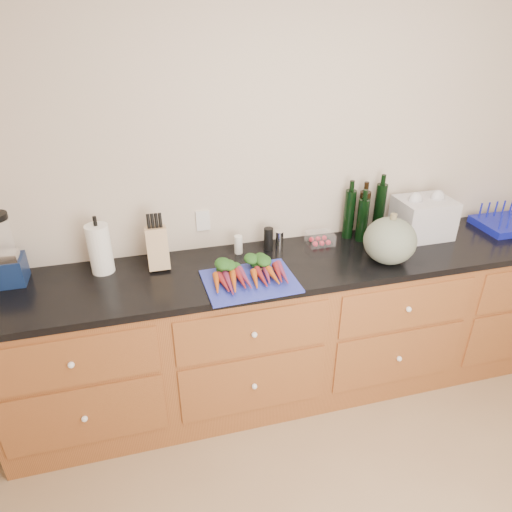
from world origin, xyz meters
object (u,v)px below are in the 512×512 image
object	(u,v)px
paper_towel	(100,249)
dish_rack	(508,222)
cutting_board	(250,281)
knife_block	(157,248)
carrots	(248,273)
blender_appliance	(5,254)
squash	(390,241)
tomato_box	(320,238)

from	to	relation	value
paper_towel	dish_rack	bearing A→B (deg)	-1.79
cutting_board	knife_block	world-z (taller)	knife_block
carrots	knife_block	size ratio (longest dim) A/B	1.71
blender_appliance	cutting_board	bearing A→B (deg)	-14.73
cutting_board	carrots	distance (m)	0.05
squash	dish_rack	size ratio (longest dim) A/B	0.78
carrots	dish_rack	xyz separation A→B (m)	(1.81, 0.20, 0.00)
knife_block	tomato_box	xyz separation A→B (m)	(0.97, 0.03, -0.08)
squash	blender_appliance	size ratio (longest dim) A/B	0.75
carrots	knife_block	world-z (taller)	knife_block
blender_appliance	knife_block	bearing A→B (deg)	-1.35
cutting_board	dish_rack	size ratio (longest dim) A/B	1.27
tomato_box	dish_rack	xyz separation A→B (m)	(1.28, -0.09, 0.00)
paper_towel	tomato_box	bearing A→B (deg)	0.45
cutting_board	paper_towel	world-z (taller)	paper_towel
carrots	knife_block	distance (m)	0.53
knife_block	dish_rack	size ratio (longest dim) A/B	0.61
dish_rack	blender_appliance	bearing A→B (deg)	178.52
squash	tomato_box	bearing A→B (deg)	133.07
squash	knife_block	distance (m)	1.29
tomato_box	blender_appliance	bearing A→B (deg)	-179.60
knife_block	squash	bearing A→B (deg)	-12.40
squash	paper_towel	bearing A→B (deg)	169.22
cutting_board	squash	world-z (taller)	squash
carrots	blender_appliance	bearing A→B (deg)	166.95
dish_rack	cutting_board	bearing A→B (deg)	-172.44
dish_rack	knife_block	bearing A→B (deg)	178.48
paper_towel	knife_block	bearing A→B (deg)	-3.81
cutting_board	carrots	xyz separation A→B (m)	(0.00, 0.04, 0.03)
paper_towel	knife_block	world-z (taller)	paper_towel
carrots	blender_appliance	distance (m)	1.25
squash	blender_appliance	world-z (taller)	blender_appliance
cutting_board	blender_appliance	world-z (taller)	blender_appliance
squash	dish_rack	world-z (taller)	squash
carrots	paper_towel	distance (m)	0.81
tomato_box	dish_rack	bearing A→B (deg)	-4.01
blender_appliance	tomato_box	size ratio (longest dim) A/B	2.49
carrots	squash	size ratio (longest dim) A/B	1.34
cutting_board	carrots	world-z (taller)	carrots
carrots	cutting_board	bearing A→B (deg)	-90.00
carrots	squash	xyz separation A→B (m)	(0.81, -0.02, 0.10)
tomato_box	paper_towel	bearing A→B (deg)	-179.55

